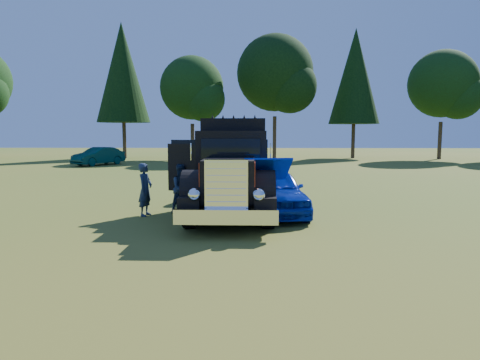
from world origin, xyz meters
name	(u,v)px	position (x,y,z in m)	size (l,w,h in m)	color
ground	(188,221)	(0.00, 0.00, 0.00)	(120.00, 120.00, 0.00)	#3C5E1B
treeline	(224,75)	(-0.71, 26.99, 7.71)	(72.10, 23.52, 13.84)	#2D2116
diamond_t_truck	(232,173)	(1.24, 1.22, 1.28)	(3.32, 7.16, 3.00)	black
hotrod_coupe	(272,191)	(2.49, 1.19, 0.73)	(2.34, 4.47, 1.89)	#0820AF
spectator_near	(145,190)	(-1.42, 0.77, 0.81)	(0.59, 0.39, 1.62)	#1A293D
spectator_far	(182,189)	(-0.35, 1.22, 0.78)	(0.76, 0.59, 1.57)	#1C2141
distant_teal_car	(99,156)	(-10.30, 21.25, 0.71)	(1.49, 4.29, 1.41)	#09333A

